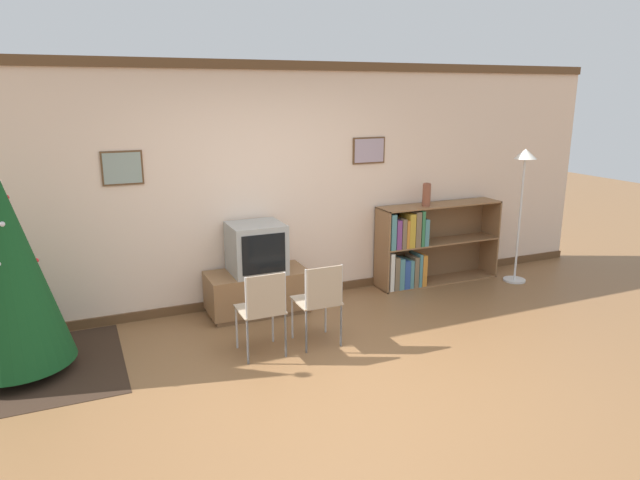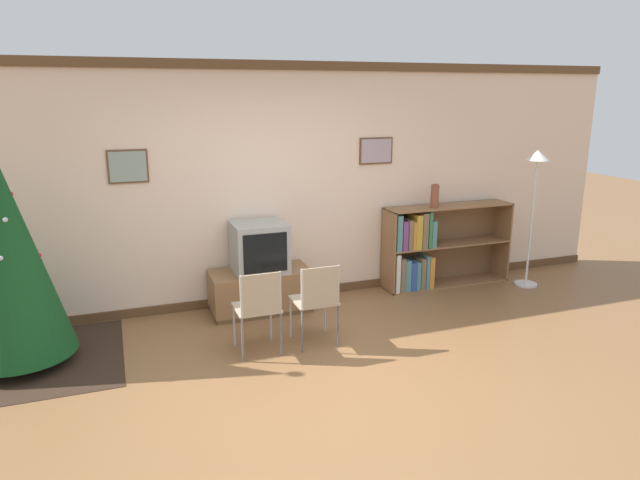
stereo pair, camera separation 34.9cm
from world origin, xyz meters
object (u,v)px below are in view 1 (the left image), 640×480
Objects in this scene: folding_chair_right at (320,299)px; standing_lamp at (523,181)px; tv_console at (258,292)px; christmas_tree at (5,264)px; television at (256,248)px; vase at (427,194)px; folding_chair_left at (263,308)px; bookshelf at (417,247)px.

standing_lamp reaches higher than folding_chair_right.
tv_console is 3.55m from standing_lamp.
christmas_tree is 2.40m from television.
vase is (2.20, 0.06, 0.42)m from television.
folding_chair_left is (-0.28, -1.07, -0.27)m from television.
christmas_tree reaches higher than tv_console.
television is 3.43m from standing_lamp.
folding_chair_left is at bearing -155.59° from vase.
christmas_tree reaches higher than folding_chair_right.
folding_chair_left is at bearing -15.20° from christmas_tree.
tv_console is (2.33, 0.51, -0.75)m from christmas_tree.
folding_chair_right is 0.49× the size of bookshelf.
bookshelf is (1.84, 1.16, 0.01)m from folding_chair_right.
tv_console is 0.64× the size of standing_lamp.
bookshelf is at bearing 25.76° from folding_chair_left.
television is 1.13m from folding_chair_right.
television reaches higher than folding_chair_right.
christmas_tree is at bearing -167.65° from tv_console.
bookshelf is 0.68m from vase.
folding_chair_right is at bearing -147.78° from bookshelf.
folding_chair_right is at bearing -75.16° from television.
tv_console is 1.13m from folding_chair_left.
bookshelf is 0.98× the size of standing_lamp.
bookshelf is (2.41, 1.16, 0.01)m from folding_chair_left.
tv_console is 2.39m from vase.
tv_console is 1.33× the size of folding_chair_right.
bookshelf is (4.46, 0.60, -0.50)m from christmas_tree.
standing_lamp is at bearing -17.68° from bookshelf.
standing_lamp reaches higher than tv_console.
vase is at bearing 1.62° from television.
vase is at bearing 1.55° from tv_console.
standing_lamp is (3.37, -0.30, 1.07)m from tv_console.
television is at bearing 75.16° from folding_chair_left.
folding_chair_right is 0.48× the size of standing_lamp.
vase reaches higher than television.
standing_lamp is (3.65, 0.76, 0.83)m from folding_chair_left.
tv_console is at bearing 75.19° from folding_chair_left.
vase is (0.08, -0.03, 0.67)m from bookshelf.
folding_chair_right reaches higher than tv_console.
television is 2.24m from vase.
standing_lamp is at bearing -5.10° from television.
standing_lamp is at bearing -5.14° from tv_console.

